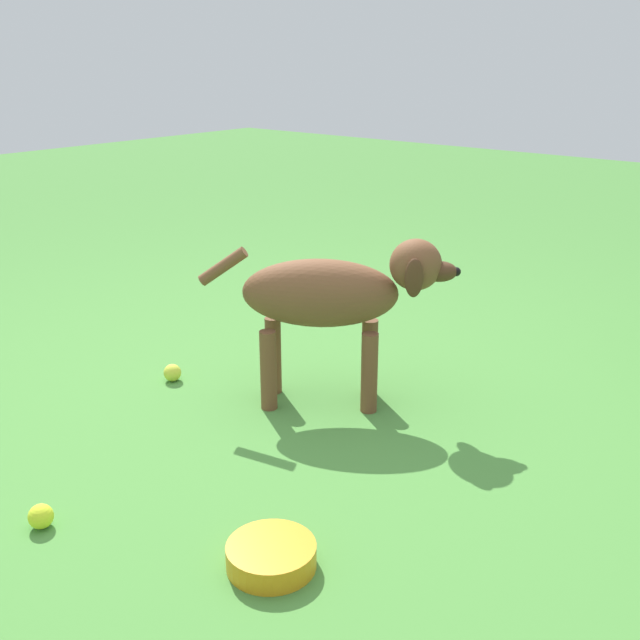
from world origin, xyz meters
The scene contains 5 objects.
ground centered at (0.00, 0.00, 0.00)m, with size 14.00×14.00×0.00m, color #478438.
dog centered at (0.19, -0.21, 0.39)m, with size 0.56×0.74×0.60m.
tennis_ball_0 centered at (-0.89, -0.09, 0.03)m, with size 0.07×0.07×0.07m, color #D1E32A.
tennis_ball_1 centered at (-0.07, 0.37, 0.03)m, with size 0.07×0.07×0.07m, color #CAD33D.
water_bowl centered at (-0.62, -0.66, 0.03)m, with size 0.22×0.22×0.06m, color orange.
Camera 1 is at (-1.72, -1.72, 1.19)m, focal length 42.35 mm.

